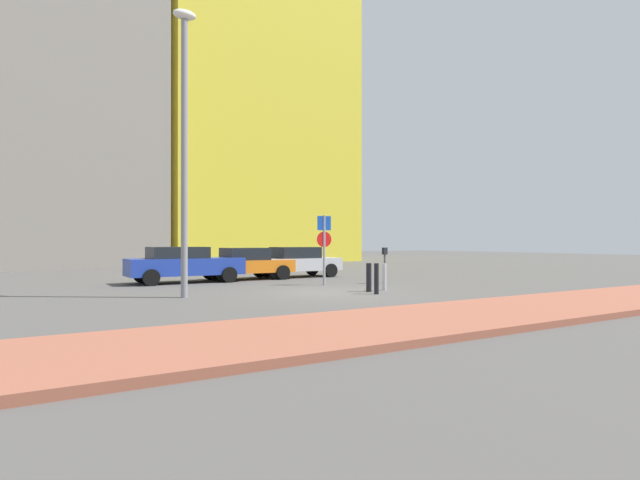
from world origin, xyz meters
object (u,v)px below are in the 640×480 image
(parked_car_silver, at_px, (295,262))
(parked_car_orange, at_px, (246,263))
(street_lamp, at_px, (184,132))
(parking_meter, at_px, (385,260))
(traffic_bollard_near, at_px, (369,277))
(traffic_bollard_far, at_px, (384,277))
(parked_car_blue, at_px, (184,264))
(traffic_bollard_mid, at_px, (376,279))
(parking_sign_post, at_px, (324,241))

(parked_car_silver, bearing_deg, parked_car_orange, -175.90)
(parked_car_orange, height_order, street_lamp, street_lamp)
(parked_car_silver, bearing_deg, parking_meter, -76.56)
(traffic_bollard_near, bearing_deg, parking_meter, 42.07)
(parking_meter, relative_size, traffic_bollard_near, 1.51)
(traffic_bollard_far, bearing_deg, traffic_bollard_near, -169.69)
(parking_meter, relative_size, street_lamp, 0.17)
(street_lamp, distance_m, traffic_bollard_near, 7.48)
(parked_car_orange, bearing_deg, traffic_bollard_near, -79.72)
(parking_meter, bearing_deg, parked_car_orange, 127.61)
(parked_car_silver, xyz_separation_m, traffic_bollard_near, (-1.29, -7.43, -0.26))
(parked_car_blue, relative_size, parked_car_orange, 1.13)
(parking_meter, xyz_separation_m, traffic_bollard_mid, (-2.77, -3.01, -0.44))
(parked_car_orange, xyz_separation_m, street_lamp, (-4.48, -5.75, 4.25))
(parking_sign_post, distance_m, traffic_bollard_far, 3.17)
(parking_meter, bearing_deg, traffic_bollard_far, -129.30)
(traffic_bollard_near, bearing_deg, parked_car_silver, 80.19)
(parking_sign_post, distance_m, parking_meter, 2.62)
(parked_car_orange, relative_size, street_lamp, 0.47)
(parked_car_orange, relative_size, parked_car_silver, 0.96)
(parking_sign_post, xyz_separation_m, street_lamp, (-5.90, -1.49, 3.28))
(traffic_bollard_far, bearing_deg, parking_meter, 50.70)
(parked_car_orange, relative_size, traffic_bollard_mid, 4.13)
(parked_car_blue, height_order, parking_meter, parked_car_blue)
(parked_car_orange, distance_m, traffic_bollard_far, 7.41)
(street_lamp, bearing_deg, parked_car_orange, 52.11)
(parking_sign_post, bearing_deg, parked_car_orange, 108.50)
(parked_car_blue, distance_m, street_lamp, 7.06)
(parking_sign_post, bearing_deg, parking_meter, -16.58)
(parking_sign_post, relative_size, traffic_bollard_mid, 2.73)
(parking_meter, height_order, traffic_bollard_near, parking_meter)
(parking_sign_post, height_order, parking_meter, parking_sign_post)
(parked_car_orange, height_order, parking_meter, parking_meter)
(traffic_bollard_mid, relative_size, traffic_bollard_far, 1.06)
(parking_meter, height_order, traffic_bollard_far, parking_meter)
(parking_sign_post, xyz_separation_m, traffic_bollard_mid, (-0.37, -3.73, -1.20))
(parked_car_blue, xyz_separation_m, street_lamp, (-1.61, -5.44, 4.20))
(traffic_bollard_mid, height_order, traffic_bollard_far, traffic_bollard_mid)
(parked_car_blue, bearing_deg, parked_car_silver, 5.20)
(parked_car_blue, height_order, parking_sign_post, parking_sign_post)
(parking_meter, relative_size, traffic_bollard_mid, 1.46)
(parking_meter, relative_size, traffic_bollard_far, 1.56)
(parked_car_silver, distance_m, traffic_bollard_near, 7.55)
(parked_car_silver, relative_size, traffic_bollard_near, 4.43)
(traffic_bollard_near, xyz_separation_m, traffic_bollard_mid, (-0.25, -0.74, 0.01))
(parked_car_blue, xyz_separation_m, traffic_bollard_near, (4.18, -6.94, -0.29))
(parked_car_silver, height_order, traffic_bollard_far, parked_car_silver)
(parking_sign_post, height_order, street_lamp, street_lamp)
(traffic_bollard_near, relative_size, traffic_bollard_far, 1.03)
(parked_car_blue, height_order, parked_car_silver, parked_car_blue)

